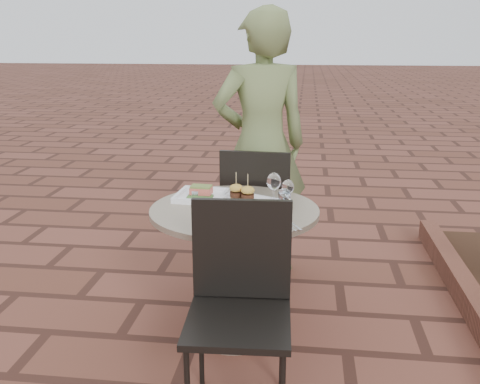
# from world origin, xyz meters

# --- Properties ---
(ground) EXTENTS (60.00, 60.00, 0.00)m
(ground) POSITION_xyz_m (0.00, 0.00, 0.00)
(ground) COLOR brown
(ground) RESTS_ON ground
(cafe_table) EXTENTS (0.90, 0.90, 0.73)m
(cafe_table) POSITION_xyz_m (0.21, 0.15, 0.48)
(cafe_table) COLOR gray
(cafe_table) RESTS_ON ground
(chair_far) EXTENTS (0.47, 0.47, 0.93)m
(chair_far) POSITION_xyz_m (0.28, 0.77, 0.55)
(chair_far) COLOR black
(chair_far) RESTS_ON ground
(chair_near) EXTENTS (0.46, 0.46, 0.93)m
(chair_near) POSITION_xyz_m (0.31, -0.44, 0.55)
(chair_near) COLOR black
(chair_near) RESTS_ON ground
(diner) EXTENTS (0.76, 0.63, 1.80)m
(diner) POSITION_xyz_m (0.28, 1.02, 0.90)
(diner) COLOR #61703E
(diner) RESTS_ON ground
(plate_salmon) EXTENTS (0.29, 0.29, 0.07)m
(plate_salmon) POSITION_xyz_m (0.00, 0.31, 0.75)
(plate_salmon) COLOR white
(plate_salmon) RESTS_ON cafe_table
(plate_sliders) EXTENTS (0.38, 0.38, 0.18)m
(plate_sliders) POSITION_xyz_m (0.25, 0.19, 0.76)
(plate_sliders) COLOR white
(plate_sliders) RESTS_ON cafe_table
(plate_tuna) EXTENTS (0.29, 0.29, 0.03)m
(plate_tuna) POSITION_xyz_m (0.22, -0.01, 0.75)
(plate_tuna) COLOR white
(plate_tuna) RESTS_ON cafe_table
(wine_glass_right) EXTENTS (0.07, 0.07, 0.15)m
(wine_glass_right) POSITION_xyz_m (0.48, 0.03, 0.84)
(wine_glass_right) COLOR white
(wine_glass_right) RESTS_ON cafe_table
(wine_glass_mid) EXTENTS (0.08, 0.08, 0.18)m
(wine_glass_mid) POSITION_xyz_m (0.41, 0.23, 0.86)
(wine_glass_mid) COLOR white
(wine_glass_mid) RESTS_ON cafe_table
(wine_glass_far) EXTENTS (0.06, 0.06, 0.15)m
(wine_glass_far) POSITION_xyz_m (0.49, 0.21, 0.84)
(wine_glass_far) COLOR white
(wine_glass_far) RESTS_ON cafe_table
(steel_ramekin) EXTENTS (0.08, 0.08, 0.05)m
(steel_ramekin) POSITION_xyz_m (-0.02, 0.30, 0.76)
(steel_ramekin) COLOR silver
(steel_ramekin) RESTS_ON cafe_table
(cutlery_set) EXTENTS (0.14, 0.20, 0.00)m
(cutlery_set) POSITION_xyz_m (0.51, -0.08, 0.73)
(cutlery_set) COLOR silver
(cutlery_set) RESTS_ON cafe_table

